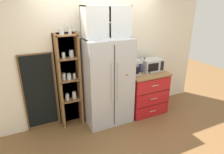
% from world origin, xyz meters
% --- Properties ---
extents(ground_plane, '(10.59, 10.59, 0.00)m').
position_xyz_m(ground_plane, '(0.00, 0.00, 0.00)').
color(ground_plane, brown).
extents(wall_back_cream, '(4.90, 0.10, 2.55)m').
position_xyz_m(wall_back_cream, '(0.00, 0.40, 1.27)').
color(wall_back_cream, silver).
rests_on(wall_back_cream, ground).
extents(refrigerator, '(0.91, 0.64, 1.72)m').
position_xyz_m(refrigerator, '(0.00, 0.04, 0.86)').
color(refrigerator, '#B7BABF').
rests_on(refrigerator, ground).
extents(pantry_shelf_column, '(0.46, 0.27, 1.94)m').
position_xyz_m(pantry_shelf_column, '(-0.70, 0.29, 0.96)').
color(pantry_shelf_column, brown).
rests_on(pantry_shelf_column, ground).
extents(counter_cabinet, '(0.87, 0.67, 0.93)m').
position_xyz_m(counter_cabinet, '(0.91, 0.03, 0.47)').
color(counter_cabinet, red).
rests_on(counter_cabinet, ground).
extents(microwave, '(0.44, 0.33, 0.26)m').
position_xyz_m(microwave, '(1.06, 0.08, 1.06)').
color(microwave, '#B7BABF').
rests_on(microwave, counter_cabinet).
extents(coffee_maker, '(0.17, 0.20, 0.31)m').
position_xyz_m(coffee_maker, '(0.64, 0.04, 1.08)').
color(coffee_maker, '#B7B7BC').
rests_on(coffee_maker, counter_cabinet).
extents(mug_navy, '(0.11, 0.08, 0.08)m').
position_xyz_m(mug_navy, '(0.91, -0.05, 0.97)').
color(mug_navy, navy).
rests_on(mug_navy, counter_cabinet).
extents(bottle_cobalt, '(0.07, 0.07, 0.30)m').
position_xyz_m(bottle_cobalt, '(0.78, 0.10, 1.06)').
color(bottle_cobalt, navy).
rests_on(bottle_cobalt, counter_cabinet).
extents(bottle_amber, '(0.07, 0.07, 0.30)m').
position_xyz_m(bottle_amber, '(0.91, 0.12, 1.06)').
color(bottle_amber, brown).
rests_on(bottle_amber, counter_cabinet).
extents(upper_cabinet, '(0.87, 0.32, 0.57)m').
position_xyz_m(upper_cabinet, '(0.00, 0.09, 2.00)').
color(upper_cabinet, silver).
rests_on(upper_cabinet, refrigerator).
extents(chalkboard_menu, '(0.60, 0.04, 1.50)m').
position_xyz_m(chalkboard_menu, '(-1.25, 0.33, 0.76)').
color(chalkboard_menu, brown).
rests_on(chalkboard_menu, ground).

